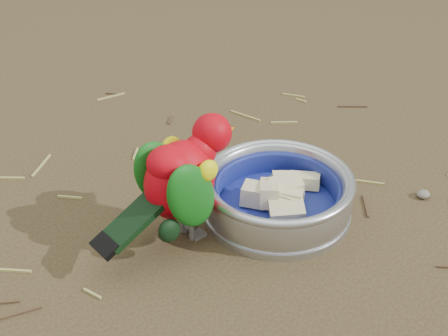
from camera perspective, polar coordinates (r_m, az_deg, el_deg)
ground at (r=0.87m, az=-1.28°, el=-4.02°), size 60.00×60.00×0.00m
food_bowl at (r=0.86m, az=4.83°, el=-3.74°), size 0.20×0.20×0.02m
bowl_wall at (r=0.85m, az=4.92°, el=-2.10°), size 0.20×0.20×0.04m
fruit_wedges at (r=0.85m, az=4.90°, el=-2.49°), size 0.12×0.12×0.03m
lory_parrot at (r=0.78m, az=-3.78°, el=-1.75°), size 0.21×0.12×0.16m
ground_debris at (r=0.87m, az=-1.90°, el=-3.51°), size 0.90×0.80×0.01m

